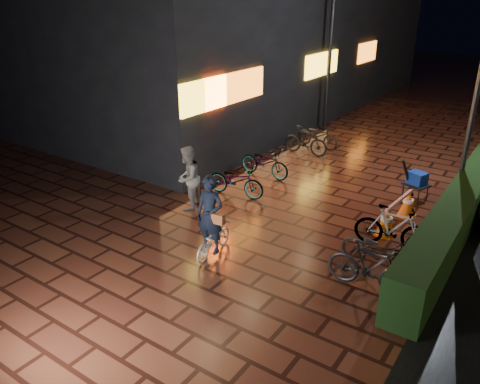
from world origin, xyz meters
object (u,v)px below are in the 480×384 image
Objects in this scene: bystander_person at (188,178)px; cart_assembly at (416,180)px; cyclist at (212,227)px; traffic_barrier at (398,212)px.

bystander_person is 1.46× the size of cart_assembly.
bystander_person is at bearing 141.74° from cyclist.
cart_assembly is (-0.09, 1.80, 0.24)m from traffic_barrier.
cyclist is (1.97, -1.56, -0.16)m from bystander_person.
bystander_person is at bearing -156.60° from traffic_barrier.
bystander_person is 0.91× the size of cyclist.
bystander_person is 0.95× the size of traffic_barrier.
cyclist is at bearing 38.07° from bystander_person.
cart_assembly reaches higher than traffic_barrier.
bystander_person reaches higher than traffic_barrier.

